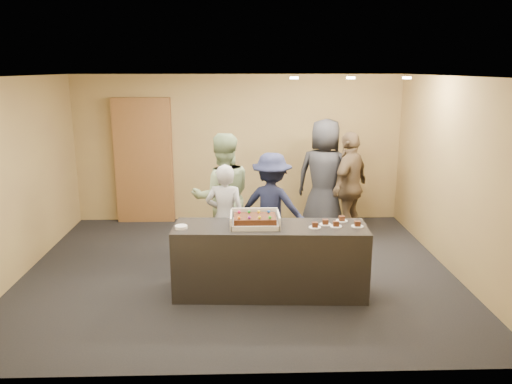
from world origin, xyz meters
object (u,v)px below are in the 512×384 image
(serving_counter, at_px, (270,260))
(person_navy_man, at_px, (272,207))
(cake_box, at_px, (255,222))
(person_brown_extra, at_px, (350,186))
(storage_cabinet, at_px, (144,161))
(sheet_cake, at_px, (255,219))
(plate_stack, at_px, (181,227))
(person_server_grey, at_px, (225,217))
(person_dark_suit, at_px, (324,178))
(person_sage_man, at_px, (223,197))

(serving_counter, xyz_separation_m, person_navy_man, (0.09, 1.21, 0.36))
(cake_box, bearing_deg, person_brown_extra, 51.29)
(storage_cabinet, xyz_separation_m, person_navy_man, (2.23, -1.96, -0.34))
(sheet_cake, relative_size, person_brown_extra, 0.28)
(cake_box, xyz_separation_m, plate_stack, (-0.90, -0.09, -0.02))
(plate_stack, bearing_deg, person_server_grey, 60.41)
(storage_cabinet, distance_m, sheet_cake, 3.73)
(storage_cabinet, bearing_deg, plate_stack, -72.15)
(person_brown_extra, relative_size, person_dark_suit, 0.91)
(serving_counter, xyz_separation_m, plate_stack, (-1.10, -0.07, 0.47))
(plate_stack, bearing_deg, storage_cabinet, 107.85)
(person_server_grey, xyz_separation_m, person_sage_man, (-0.05, 0.42, 0.19))
(person_server_grey, height_order, person_navy_man, person_navy_man)
(person_brown_extra, bearing_deg, sheet_cake, -0.92)
(person_brown_extra, bearing_deg, serving_counter, 2.54)
(person_server_grey, bearing_deg, person_sage_man, -74.27)
(sheet_cake, distance_m, person_server_grey, 0.95)
(serving_counter, bearing_deg, person_sage_man, 119.45)
(cake_box, height_order, person_dark_suit, person_dark_suit)
(person_navy_man, relative_size, person_brown_extra, 0.89)
(serving_counter, distance_m, person_server_grey, 1.06)
(person_server_grey, relative_size, person_navy_man, 0.95)
(person_sage_man, relative_size, person_dark_suit, 0.95)
(plate_stack, xyz_separation_m, person_dark_suit, (2.15, 2.38, 0.08))
(serving_counter, relative_size, person_brown_extra, 1.32)
(storage_cabinet, relative_size, person_server_grey, 1.50)
(storage_cabinet, bearing_deg, serving_counter, -56.01)
(cake_box, bearing_deg, person_navy_man, 76.54)
(person_server_grey, bearing_deg, serving_counter, 134.60)
(sheet_cake, relative_size, person_dark_suit, 0.26)
(person_navy_man, bearing_deg, person_sage_man, 15.59)
(serving_counter, bearing_deg, person_navy_man, 88.36)
(serving_counter, xyz_separation_m, person_brown_extra, (1.43, 2.05, 0.46))
(sheet_cake, height_order, person_server_grey, person_server_grey)
(plate_stack, relative_size, person_brown_extra, 0.08)
(sheet_cake, height_order, person_sage_man, person_sage_man)
(serving_counter, distance_m, storage_cabinet, 3.89)
(storage_cabinet, relative_size, person_navy_man, 1.42)
(person_brown_extra, bearing_deg, plate_stack, -12.57)
(person_sage_man, bearing_deg, person_brown_extra, -169.20)
(storage_cabinet, height_order, sheet_cake, storage_cabinet)
(person_navy_man, bearing_deg, person_dark_suit, -112.01)
(person_server_grey, height_order, person_sage_man, person_sage_man)
(serving_counter, height_order, person_brown_extra, person_brown_extra)
(person_server_grey, height_order, person_brown_extra, person_brown_extra)
(serving_counter, relative_size, sheet_cake, 4.66)
(storage_cabinet, bearing_deg, sheet_cake, -58.47)
(person_sage_man, height_order, person_navy_man, person_sage_man)
(sheet_cake, bearing_deg, cake_box, 89.18)
(storage_cabinet, xyz_separation_m, cake_box, (1.95, -3.15, -0.20))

